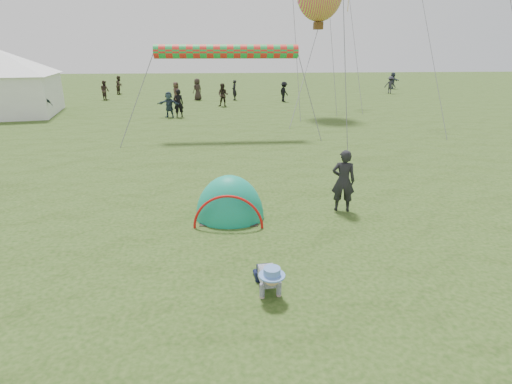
{
  "coord_description": "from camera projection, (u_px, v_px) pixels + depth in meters",
  "views": [
    {
      "loc": [
        -1.82,
        -6.37,
        4.07
      ],
      "look_at": [
        -1.05,
        2.17,
        1.0
      ],
      "focal_mm": 28.0,
      "sensor_mm": 36.0,
      "label": 1
    }
  ],
  "objects": [
    {
      "name": "ground",
      "position": [
        322.0,
        279.0,
        7.5
      ],
      "size": [
        140.0,
        140.0,
        0.0
      ],
      "primitive_type": "plane",
      "color": "#1D3B0F"
    },
    {
      "name": "crawling_toddler",
      "position": [
        269.0,
        277.0,
        6.99
      ],
      "size": [
        0.66,
        0.88,
        0.63
      ],
      "primitive_type": null,
      "rotation": [
        0.0,
        0.0,
        0.11
      ],
      "color": "black",
      "rests_on": "ground"
    },
    {
      "name": "popup_tent",
      "position": [
        230.0,
        217.0,
        10.24
      ],
      "size": [
        1.86,
        1.58,
        2.25
      ],
      "primitive_type": "ellipsoid",
      "rotation": [
        0.0,
        0.0,
        -0.09
      ],
      "color": "#18895C",
      "rests_on": "ground"
    },
    {
      "name": "standing_adult",
      "position": [
        343.0,
        181.0,
        10.42
      ],
      "size": [
        0.68,
        0.53,
        1.66
      ],
      "primitive_type": "imported",
      "rotation": [
        0.0,
        0.0,
        2.91
      ],
      "color": "black",
      "rests_on": "ground"
    },
    {
      "name": "event_marquee",
      "position": [
        1.0,
        80.0,
        25.59
      ],
      "size": [
        7.56,
        7.56,
        4.46
      ],
      "primitive_type": null,
      "rotation": [
        0.0,
        0.0,
        0.18
      ],
      "color": "white",
      "rests_on": "ground"
    },
    {
      "name": "crowd_person_0",
      "position": [
        234.0,
        90.0,
        33.75
      ],
      "size": [
        0.47,
        0.64,
        1.65
      ],
      "primitive_type": "imported",
      "rotation": [
        0.0,
        0.0,
        4.59
      ],
      "color": "black",
      "rests_on": "ground"
    },
    {
      "name": "crowd_person_1",
      "position": [
        120.0,
        85.0,
        38.03
      ],
      "size": [
        0.82,
        0.96,
        1.71
      ],
      "primitive_type": "imported",
      "rotation": [
        0.0,
        0.0,
        1.34
      ],
      "color": "#322820",
      "rests_on": "ground"
    },
    {
      "name": "crowd_person_2",
      "position": [
        44.0,
        106.0,
        24.33
      ],
      "size": [
        1.04,
        0.79,
        1.65
      ],
      "primitive_type": "imported",
      "rotation": [
        0.0,
        0.0,
        3.6
      ],
      "color": "#212D35",
      "rests_on": "ground"
    },
    {
      "name": "crowd_person_3",
      "position": [
        390.0,
        85.0,
        38.92
      ],
      "size": [
        1.2,
        0.96,
        1.63
      ],
      "primitive_type": "imported",
      "rotation": [
        0.0,
        0.0,
        2.75
      ],
      "color": "#292832",
      "rests_on": "ground"
    },
    {
      "name": "crowd_person_4",
      "position": [
        197.0,
        89.0,
        33.77
      ],
      "size": [
        1.02,
        1.01,
        1.78
      ],
      "primitive_type": "imported",
      "rotation": [
        0.0,
        0.0,
        3.91
      ],
      "color": "#2B211D",
      "rests_on": "ground"
    },
    {
      "name": "crowd_person_5",
      "position": [
        393.0,
        81.0,
        43.41
      ],
      "size": [
        0.91,
        1.7,
        1.75
      ],
      "primitive_type": "imported",
      "rotation": [
        0.0,
        0.0,
        1.83
      ],
      "color": "#2D3445",
      "rests_on": "ground"
    },
    {
      "name": "crowd_person_6",
      "position": [
        179.0,
        103.0,
        25.15
      ],
      "size": [
        0.71,
        0.56,
        1.72
      ],
      "primitive_type": "imported",
      "rotation": [
        0.0,
        0.0,
        3.4
      ],
      "color": "black",
      "rests_on": "ground"
    },
    {
      "name": "crowd_person_7",
      "position": [
        223.0,
        95.0,
        29.89
      ],
      "size": [
        0.96,
        0.84,
        1.69
      ],
      "primitive_type": "imported",
      "rotation": [
        0.0,
        0.0,
        6.02
      ],
      "color": "black",
      "rests_on": "ground"
    },
    {
      "name": "crowd_person_9",
      "position": [
        284.0,
        92.0,
        32.77
      ],
      "size": [
        0.92,
        1.17,
        1.59
      ],
      "primitive_type": "imported",
      "rotation": [
        0.0,
        0.0,
        1.94
      ],
      "color": "black",
      "rests_on": "ground"
    },
    {
      "name": "crowd_person_10",
      "position": [
        176.0,
        93.0,
        31.77
      ],
      "size": [
        0.77,
        0.94,
        1.66
      ],
      "primitive_type": "imported",
      "rotation": [
        0.0,
        0.0,
        1.23
      ],
      "color": "#452F29",
      "rests_on": "ground"
    },
    {
      "name": "crowd_person_11",
      "position": [
        169.0,
        105.0,
        25.13
      ],
      "size": [
        1.54,
        0.81,
        1.59
      ],
      "primitive_type": "imported",
      "rotation": [
        0.0,
        0.0,
        6.04
      ],
      "color": "#2B3C49",
      "rests_on": "ground"
    },
    {
      "name": "crowd_person_12",
      "position": [
        53.0,
        91.0,
        33.56
      ],
      "size": [
        0.69,
        0.69,
        1.62
      ],
      "primitive_type": "imported",
      "rotation": [
        0.0,
        0.0,
        3.95
      ],
      "color": "black",
      "rests_on": "ground"
    },
    {
      "name": "crowd_person_13",
      "position": [
        105.0,
        90.0,
        33.76
      ],
      "size": [
        0.99,
        0.98,
        1.61
      ],
      "primitive_type": "imported",
      "rotation": [
        0.0,
        0.0,
        2.39
      ],
      "color": "#382A24",
      "rests_on": "ground"
    },
    {
      "name": "rainbow_tube_kite",
      "position": [
        227.0,
        51.0,
        18.5
      ],
      "size": [
        6.65,
        0.64,
        0.64
      ],
      "primitive_type": "cylinder",
      "rotation": [
        0.0,
        1.57,
        0.0
      ],
      "color": "red"
    }
  ]
}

